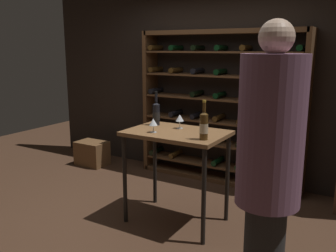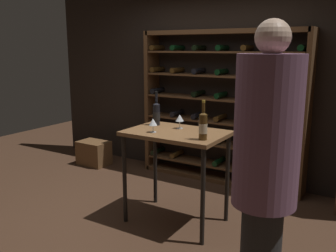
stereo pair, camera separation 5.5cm
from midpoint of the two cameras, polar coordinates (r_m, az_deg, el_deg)
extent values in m
plane|color=#472D1E|center=(4.17, -4.14, -14.10)|extent=(9.49, 9.49, 0.00)
cube|color=black|center=(5.28, 6.58, 6.84)|extent=(5.63, 0.10, 2.72)
cube|color=brown|center=(5.58, -3.02, 3.80)|extent=(0.06, 0.32, 2.07)
cube|color=brown|center=(4.73, 20.23, 1.56)|extent=(0.06, 0.32, 2.07)
cube|color=brown|center=(4.99, 7.97, 14.27)|extent=(2.24, 0.32, 0.06)
cube|color=brown|center=(5.30, 7.34, -7.93)|extent=(2.24, 0.32, 0.06)
cube|color=brown|center=(5.24, 7.39, -5.97)|extent=(2.16, 0.32, 0.02)
cylinder|color=black|center=(5.68, -2.09, -3.85)|extent=(0.08, 0.30, 0.08)
cylinder|color=#4C3314|center=(5.51, 0.89, -4.35)|extent=(0.08, 0.30, 0.08)
cylinder|color=black|center=(5.22, 7.41, -5.40)|extent=(0.08, 0.30, 0.08)
cylinder|color=black|center=(5.11, 10.94, -5.94)|extent=(0.08, 0.30, 0.08)
cylinder|color=black|center=(5.01, 14.62, -6.47)|extent=(0.08, 0.30, 0.08)
cube|color=brown|center=(5.15, 7.49, -2.68)|extent=(2.16, 0.32, 0.02)
cylinder|color=black|center=(5.61, -2.12, -0.79)|extent=(0.08, 0.30, 0.08)
cylinder|color=black|center=(5.43, 0.90, -1.20)|extent=(0.08, 0.30, 0.08)
cylinder|color=black|center=(5.28, 4.11, -1.64)|extent=(0.08, 0.30, 0.08)
cylinder|color=black|center=(5.14, 7.50, -2.09)|extent=(0.08, 0.30, 0.08)
cylinder|color=black|center=(5.02, 11.08, -2.56)|extent=(0.08, 0.30, 0.08)
cylinder|color=black|center=(4.84, 18.68, -3.52)|extent=(0.08, 0.30, 0.08)
cube|color=brown|center=(5.08, 7.58, 0.71)|extent=(2.16, 0.32, 0.02)
cylinder|color=black|center=(5.37, 0.91, 2.02)|extent=(0.08, 0.30, 0.08)
cylinder|color=black|center=(5.21, 4.16, 1.68)|extent=(0.08, 0.30, 0.08)
cylinder|color=#4C3314|center=(5.07, 7.60, 1.32)|extent=(0.08, 0.30, 0.08)
cylinder|color=#4C3314|center=(4.95, 11.22, 0.93)|extent=(0.08, 0.30, 0.08)
cylinder|color=black|center=(4.85, 15.01, 0.51)|extent=(0.08, 0.30, 0.08)
cube|color=brown|center=(5.03, 7.68, 4.18)|extent=(2.16, 0.32, 0.02)
cylinder|color=black|center=(5.50, -2.17, 5.53)|extent=(0.08, 0.30, 0.08)
cylinder|color=black|center=(5.17, 4.21, 5.08)|extent=(0.08, 0.30, 0.08)
cylinder|color=black|center=(5.02, 7.70, 4.80)|extent=(0.08, 0.30, 0.08)
cylinder|color=black|center=(4.80, 15.21, 4.15)|extent=(0.08, 0.30, 0.08)
cylinder|color=black|center=(4.72, 19.19, 3.78)|extent=(0.08, 0.30, 0.08)
cube|color=brown|center=(5.00, 7.78, 7.71)|extent=(2.16, 0.32, 0.02)
cylinder|color=#4C3314|center=(5.47, -2.19, 8.77)|extent=(0.08, 0.30, 0.08)
cylinder|color=#4C3314|center=(5.30, 0.94, 8.66)|extent=(0.08, 0.30, 0.08)
cylinder|color=black|center=(5.14, 4.27, 8.52)|extent=(0.08, 0.30, 0.08)
cylinder|color=black|center=(4.99, 7.80, 8.34)|extent=(0.08, 0.30, 0.08)
cylinder|color=black|center=(4.77, 15.42, 7.85)|extent=(0.08, 0.30, 0.08)
cylinder|color=#4C3314|center=(4.69, 19.45, 7.54)|extent=(0.08, 0.30, 0.08)
cube|color=brown|center=(4.98, 7.89, 11.28)|extent=(2.16, 0.32, 0.02)
cylinder|color=#4C3314|center=(5.47, -2.22, 12.02)|extent=(0.08, 0.30, 0.08)
cylinder|color=black|center=(5.29, 0.95, 12.03)|extent=(0.08, 0.30, 0.08)
cylinder|color=black|center=(5.13, 4.32, 11.99)|extent=(0.08, 0.30, 0.08)
cylinder|color=black|center=(4.98, 7.90, 11.91)|extent=(0.08, 0.30, 0.08)
cylinder|color=#4C3314|center=(4.86, 11.68, 11.78)|extent=(0.08, 0.30, 0.08)
cylinder|color=black|center=(4.76, 15.63, 11.58)|extent=(0.08, 0.30, 0.08)
cylinder|color=black|center=(4.68, 19.72, 11.33)|extent=(0.08, 0.30, 0.08)
cube|color=brown|center=(3.78, 0.91, -1.12)|extent=(1.02, 0.68, 0.04)
cylinder|color=black|center=(3.94, -7.11, -8.22)|extent=(0.04, 0.04, 0.95)
cylinder|color=black|center=(3.48, 5.10, -10.93)|extent=(0.04, 0.04, 0.95)
cylinder|color=black|center=(4.38, -2.42, -5.99)|extent=(0.04, 0.04, 0.95)
cylinder|color=black|center=(3.98, 8.78, -8.02)|extent=(0.04, 0.04, 0.95)
cylinder|color=#7A516B|center=(2.33, 15.00, -0.84)|extent=(0.41, 0.41, 0.94)
sphere|color=beige|center=(2.27, 15.80, 13.14)|extent=(0.21, 0.21, 0.21)
cube|color=brown|center=(5.98, -11.95, -4.16)|extent=(0.48, 0.34, 0.38)
cylinder|color=black|center=(4.06, -2.23, 1.74)|extent=(0.08, 0.08, 0.23)
cone|color=black|center=(4.04, -2.24, 3.52)|extent=(0.08, 0.08, 0.03)
cylinder|color=black|center=(4.03, -2.25, 4.38)|extent=(0.03, 0.03, 0.10)
cylinder|color=black|center=(4.02, -2.26, 5.22)|extent=(0.03, 0.03, 0.02)
cylinder|color=black|center=(4.06, -2.23, 1.58)|extent=(0.08, 0.08, 0.09)
cylinder|color=#4C3314|center=(3.42, 5.11, -0.17)|extent=(0.08, 0.08, 0.24)
cone|color=#4C3314|center=(3.40, 5.15, 2.01)|extent=(0.08, 0.08, 0.03)
cylinder|color=#4C3314|center=(3.39, 5.17, 2.94)|extent=(0.03, 0.03, 0.09)
cylinder|color=#B7932D|center=(3.38, 5.19, 3.84)|extent=(0.03, 0.03, 0.02)
cylinder|color=#C6B28C|center=(3.43, 5.11, -0.36)|extent=(0.08, 0.08, 0.09)
cylinder|color=silver|center=(3.91, 1.41, -0.34)|extent=(0.07, 0.07, 0.00)
cylinder|color=silver|center=(3.90, 1.42, 0.23)|extent=(0.01, 0.01, 0.07)
cone|color=silver|center=(3.89, 1.42, 1.28)|extent=(0.09, 0.09, 0.07)
cylinder|color=#590A14|center=(3.89, 1.42, 1.05)|extent=(0.05, 0.05, 0.02)
cylinder|color=silver|center=(3.73, -2.71, -0.95)|extent=(0.07, 0.07, 0.00)
cylinder|color=silver|center=(3.72, -2.71, -0.41)|extent=(0.01, 0.01, 0.07)
cone|color=silver|center=(3.71, -2.72, 0.63)|extent=(0.09, 0.09, 0.07)
cylinder|color=#590A14|center=(3.71, -2.72, 0.40)|extent=(0.05, 0.05, 0.02)
camera|label=1|loc=(0.03, -90.40, -0.09)|focal=39.33mm
camera|label=2|loc=(0.03, 89.60, 0.09)|focal=39.33mm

